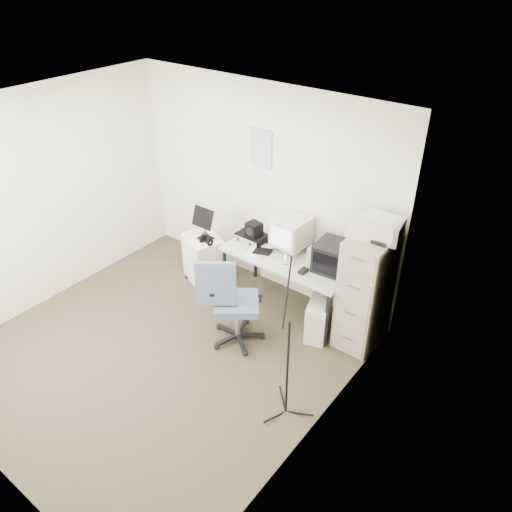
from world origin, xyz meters
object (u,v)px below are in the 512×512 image
Objects in this scene: desk at (288,282)px; side_cart at (204,259)px; office_chair at (237,302)px; filing_cabinet at (366,291)px.

desk is 2.45× the size of side_cart.
desk is 0.81m from office_chair.
office_chair reaches higher than side_cart.
office_chair reaches higher than desk.
filing_cabinet reaches higher than office_chair.
filing_cabinet is at bearing 1.81° from desk.
side_cart is at bearing -172.99° from desk.
office_chair is (-0.11, -0.79, 0.15)m from desk.
filing_cabinet reaches higher than side_cart.
filing_cabinet is at bearing 0.89° from office_chair.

